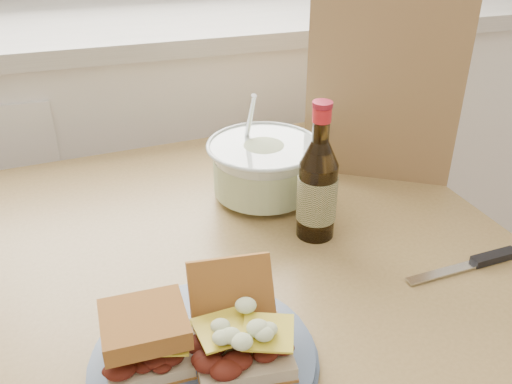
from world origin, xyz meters
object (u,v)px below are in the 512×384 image
object	(u,v)px
plate	(204,358)
paper_bag	(386,73)
coleslaw_bowl	(264,171)
dining_table	(238,311)
beer_bottle	(317,188)

from	to	relation	value
plate	paper_bag	bearing A→B (deg)	44.18
plate	coleslaw_bowl	world-z (taller)	coleslaw_bowl
dining_table	paper_bag	xyz separation A→B (m)	(0.37, 0.25, 0.29)
coleslaw_bowl	paper_bag	xyz separation A→B (m)	(0.27, 0.08, 0.13)
dining_table	plate	bearing A→B (deg)	-120.14
coleslaw_bowl	paper_bag	bearing A→B (deg)	16.89
plate	beer_bottle	distance (m)	0.33
plate	paper_bag	size ratio (longest dim) A/B	0.75
paper_bag	dining_table	bearing A→B (deg)	-114.83
coleslaw_bowl	plate	bearing A→B (deg)	-117.49
plate	coleslaw_bowl	bearing A→B (deg)	62.51
dining_table	plate	world-z (taller)	plate
dining_table	coleslaw_bowl	xyz separation A→B (m)	(0.10, 0.17, 0.16)
dining_table	plate	distance (m)	0.25
plate	coleslaw_bowl	xyz separation A→B (m)	(0.19, 0.37, 0.04)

